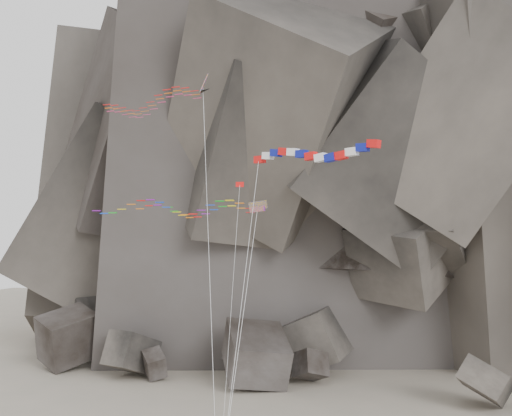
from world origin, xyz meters
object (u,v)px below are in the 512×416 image
(banner_kite, at_px, (311,155))
(parafoil_kite, at_px, (169,207))
(delta_kite, at_px, (147,103))
(pennant_kite, at_px, (236,231))

(banner_kite, height_order, parafoil_kite, banner_kite)
(delta_kite, height_order, parafoil_kite, delta_kite)
(banner_kite, distance_m, parafoil_kite, 12.73)
(delta_kite, bearing_deg, pennant_kite, -25.24)
(delta_kite, height_order, pennant_kite, delta_kite)
(parafoil_kite, bearing_deg, delta_kite, -171.58)
(delta_kite, distance_m, banner_kite, 14.96)
(pennant_kite, bearing_deg, parafoil_kite, 153.33)
(banner_kite, relative_size, pennant_kite, 1.11)
(parafoil_kite, distance_m, pennant_kite, 6.32)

